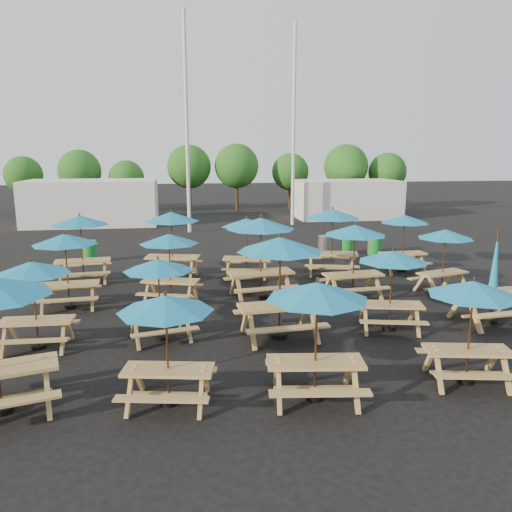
{
  "coord_description": "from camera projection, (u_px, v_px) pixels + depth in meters",
  "views": [
    {
      "loc": [
        -2.42,
        -14.68,
        4.52
      ],
      "look_at": [
        0.0,
        1.5,
        1.1
      ],
      "focal_mm": 35.0,
      "sensor_mm": 36.0,
      "label": 1
    }
  ],
  "objects": [
    {
      "name": "picnic_unit_2",
      "position": [
        65.0,
        244.0,
        14.35
      ],
      "size": [
        1.99,
        1.99,
        2.24
      ],
      "rotation": [
        0.0,
        0.0,
        0.08
      ],
      "color": "#AC884C",
      "rests_on": "ground"
    },
    {
      "name": "picnic_unit_19",
      "position": [
        405.0,
        223.0,
        18.85
      ],
      "size": [
        1.87,
        1.87,
        2.21
      ],
      "rotation": [
        0.0,
        0.0,
        0.03
      ],
      "color": "#AC884C",
      "rests_on": "ground"
    },
    {
      "name": "tree_5",
      "position": [
        290.0,
        172.0,
        39.67
      ],
      "size": [
        2.94,
        2.94,
        4.45
      ],
      "color": "#382314",
      "rests_on": "ground"
    },
    {
      "name": "picnic_unit_6",
      "position": [
        169.0,
        244.0,
        14.87
      ],
      "size": [
        2.22,
        2.22,
        2.15
      ],
      "rotation": [
        0.0,
        0.0,
        -0.3
      ],
      "color": "#AC884C",
      "rests_on": "ground"
    },
    {
      "name": "event_tent_1",
      "position": [
        346.0,
        199.0,
        34.92
      ],
      "size": [
        7.0,
        4.0,
        2.6
      ],
      "primitive_type": "cube",
      "color": "silver",
      "rests_on": "ground"
    },
    {
      "name": "mast_0",
      "position": [
        187.0,
        125.0,
        27.53
      ],
      "size": [
        0.2,
        0.2,
        12.0
      ],
      "primitive_type": "cylinder",
      "color": "silver",
      "rests_on": "ground"
    },
    {
      "name": "waste_bin_1",
      "position": [
        325.0,
        246.0,
        21.98
      ],
      "size": [
        0.56,
        0.56,
        0.91
      ],
      "primitive_type": "cylinder",
      "color": "gray",
      "rests_on": "ground"
    },
    {
      "name": "tree_4",
      "position": [
        237.0,
        166.0,
        38.54
      ],
      "size": [
        3.41,
        3.41,
        5.17
      ],
      "color": "#382314",
      "rests_on": "ground"
    },
    {
      "name": "waste_bin_0",
      "position": [
        90.0,
        251.0,
        20.8
      ],
      "size": [
        0.56,
        0.56,
        0.91
      ],
      "primitive_type": "cylinder",
      "color": "#17832C",
      "rests_on": "ground"
    },
    {
      "name": "picnic_unit_13",
      "position": [
        392.0,
        262.0,
        12.56
      ],
      "size": [
        2.08,
        2.08,
        2.11
      ],
      "rotation": [
        0.0,
        0.0,
        -0.22
      ],
      "color": "#AC884C",
      "rests_on": "ground"
    },
    {
      "name": "picnic_unit_11",
      "position": [
        247.0,
        227.0,
        17.97
      ],
      "size": [
        2.14,
        2.14,
        2.2
      ],
      "rotation": [
        0.0,
        0.0,
        -0.2
      ],
      "color": "#AC884C",
      "rests_on": "ground"
    },
    {
      "name": "mast_1",
      "position": [
        294.0,
        127.0,
        30.41
      ],
      "size": [
        0.2,
        0.2,
        12.0
      ],
      "primitive_type": "cylinder",
      "color": "silver",
      "rests_on": "ground"
    },
    {
      "name": "event_tent_0",
      "position": [
        92.0,
        202.0,
        31.47
      ],
      "size": [
        8.0,
        4.0,
        2.8
      ],
      "primitive_type": "cube",
      "color": "silver",
      "rests_on": "ground"
    },
    {
      "name": "picnic_unit_4",
      "position": [
        166.0,
        311.0,
        8.76
      ],
      "size": [
        2.0,
        2.0,
        2.08
      ],
      "rotation": [
        0.0,
        0.0,
        -0.18
      ],
      "color": "#AC884C",
      "rests_on": "ground"
    },
    {
      "name": "tree_3",
      "position": [
        189.0,
        167.0,
        38.47
      ],
      "size": [
        3.36,
        3.36,
        5.09
      ],
      "color": "#382314",
      "rests_on": "ground"
    },
    {
      "name": "tree_1",
      "position": [
        80.0,
        171.0,
        36.57
      ],
      "size": [
        3.11,
        3.11,
        4.72
      ],
      "color": "#382314",
      "rests_on": "ground"
    },
    {
      "name": "picnic_unit_12",
      "position": [
        473.0,
        295.0,
        9.61
      ],
      "size": [
        2.03,
        2.03,
        2.11
      ],
      "rotation": [
        0.0,
        0.0,
        -0.18
      ],
      "color": "#AC884C",
      "rests_on": "ground"
    },
    {
      "name": "picnic_unit_1",
      "position": [
        32.0,
        274.0,
        11.34
      ],
      "size": [
        1.77,
        1.77,
        2.11
      ],
      "rotation": [
        0.0,
        0.0,
        -0.02
      ],
      "color": "#AC884C",
      "rests_on": "ground"
    },
    {
      "name": "picnic_unit_18",
      "position": [
        445.0,
        238.0,
        15.91
      ],
      "size": [
        2.17,
        2.17,
        2.13
      ],
      "rotation": [
        0.0,
        0.0,
        0.28
      ],
      "color": "#AC884C",
      "rests_on": "ground"
    },
    {
      "name": "tree_6",
      "position": [
        346.0,
        167.0,
        38.44
      ],
      "size": [
        3.38,
        3.38,
        5.13
      ],
      "color": "#382314",
      "rests_on": "ground"
    },
    {
      "name": "picnic_unit_15",
      "position": [
        332.0,
        218.0,
        18.33
      ],
      "size": [
        2.49,
        2.49,
        2.49
      ],
      "rotation": [
        0.0,
        0.0,
        -0.24
      ],
      "color": "#AC884C",
      "rests_on": "ground"
    },
    {
      "name": "picnic_unit_3",
      "position": [
        80.0,
        225.0,
        17.23
      ],
      "size": [
        2.17,
        2.17,
        2.4
      ],
      "rotation": [
        0.0,
        0.0,
        0.1
      ],
      "color": "#AC884C",
      "rests_on": "ground"
    },
    {
      "name": "tree_0",
      "position": [
        23.0,
        175.0,
        37.31
      ],
      "size": [
        2.8,
        2.8,
        4.24
      ],
      "color": "#382314",
      "rests_on": "ground"
    },
    {
      "name": "waste_bin_3",
      "position": [
        375.0,
        245.0,
        22.2
      ],
      "size": [
        0.56,
        0.56,
        0.91
      ],
      "primitive_type": "cylinder",
      "color": "#17832C",
      "rests_on": "ground"
    },
    {
      "name": "waste_bin_4",
      "position": [
        374.0,
        244.0,
        22.55
      ],
      "size": [
        0.56,
        0.56,
        0.91
      ],
      "primitive_type": "cylinder",
      "color": "#DF5E0D",
      "rests_on": "ground"
    },
    {
      "name": "picnic_unit_17",
      "position": [
        493.0,
        285.0,
        13.23
      ],
      "size": [
        2.17,
        1.94,
        2.56
      ],
      "rotation": [
        0.0,
        0.0,
        0.1
      ],
      "color": "#AC884C",
      "rests_on": "ground"
    },
    {
      "name": "picnic_unit_10",
      "position": [
        261.0,
        229.0,
        15.3
      ],
      "size": [
        2.39,
        2.39,
        2.58
      ],
      "rotation": [
        0.0,
        0.0,
        0.14
      ],
      "color": "#AC884C",
      "rests_on": "ground"
    },
    {
      "name": "picnic_unit_7",
      "position": [
        171.0,
        221.0,
        17.82
      ],
      "size": [
        2.41,
        2.41,
        2.45
      ],
      "rotation": [
        0.0,
        0.0,
        -0.22
      ],
      "color": "#AC884C",
      "rests_on": "ground"
    },
    {
      "name": "picnic_unit_9",
      "position": [
        280.0,
        251.0,
        11.93
      ],
      "size": [
        2.29,
        2.29,
        2.56
      ],
      "rotation": [
        0.0,
        0.0,
        0.09
      ],
      "color": "#AC884C",
      "rests_on": "ground"
    },
    {
      "name": "tree_7",
      "position": [
        387.0,
        172.0,
        39.04
      ],
      "size": [
        2.95,
        2.95,
        4.48
      ],
      "color": "#382314",
      "rests_on": "ground"
    },
    {
      "name": "picnic_unit_14",
      "position": [
        355.0,
        235.0,
        15.37
      ],
      "size": [
        2.1,
        2.1,
        2.35
      ],
      "rotation": [
        0.0,
        0.0,
        0.09
      ],
      "color": "#AC884C",
      "rests_on": "ground"
    },
    {
      "name": "picnic_unit_5",
      "position": [
        158.0,
        271.0,
        11.91
      ],
      "size": [
        2.02,
        2.02,
        2.04
      ],
      "rotation": [
        0.0,
        0.0,
        0.23
      ],
      "color": "#AC884C",
      "rests_on": "ground"
    },
    {
      "name": "tree_2",
      "position": [
        127.0,
        178.0,
        36.93
      ],
      "size": [
        2.59,
        2.59,
        3.93
      ],
      "color": "#382314",
      "rests_on": "ground"
    },
    {
      "name": "waste_bin_2",
      "position": [
        347.0,
        245.0,
        22.25
      ],
      "size": [
        0.56,
        0.56,
        0.91
      ],
      "primitive_type": "cylinder",
      "color": "#17832C",
      "rests_on": "ground"
    },
    {
      "name": "picnic_unit_8",
      "position": [
        317.0,
        299.0,
        8.92
      ],
      "size": [
        2.09,
        2.09,
        2.27
      ],
      "rotation": [
        0.0,
        0.0,
        -0.13
      ],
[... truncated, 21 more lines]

